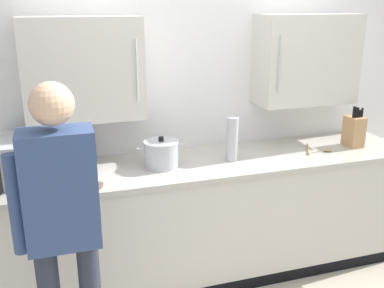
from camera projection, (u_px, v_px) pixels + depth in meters
back_wall_tiled at (196, 81)px, 3.28m from camera, size 3.85×0.44×2.72m
counter_unit at (209, 217)px, 3.27m from camera, size 3.06×0.67×0.90m
microwave_oven at (43, 157)px, 2.80m from camera, size 0.65×0.81×0.26m
stock_pot at (161, 154)px, 2.99m from camera, size 0.33×0.24×0.21m
thermos_flask at (232, 139)px, 3.08m from camera, size 0.09×0.09×0.31m
knife_block at (354, 131)px, 3.41m from camera, size 0.11×0.15×0.32m
wooden_spoon at (318, 150)px, 3.32m from camera, size 0.22×0.21×0.02m
person_figure at (62, 217)px, 2.13m from camera, size 0.44×0.60×1.64m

